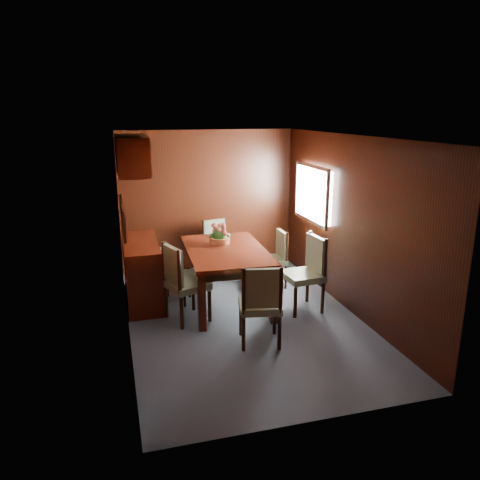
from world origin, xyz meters
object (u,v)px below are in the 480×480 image
object	(u,v)px
chair_head	(261,301)
flower_centerpiece	(220,233)
dining_table	(226,257)
chair_right_near	(308,269)
chair_left_near	(181,279)
sideboard	(142,271)

from	to	relation	value
chair_head	flower_centerpiece	size ratio (longest dim) A/B	3.23
dining_table	chair_right_near	xyz separation A→B (m)	(1.04, -0.50, -0.11)
chair_left_near	chair_head	size ratio (longest dim) A/B	1.04
sideboard	chair_head	bearing A→B (deg)	-54.97
chair_head	flower_centerpiece	bearing A→B (deg)	104.78
sideboard	dining_table	size ratio (longest dim) A/B	0.78
sideboard	flower_centerpiece	size ratio (longest dim) A/B	4.44
flower_centerpiece	chair_head	bearing A→B (deg)	-86.64
chair_head	chair_right_near	bearing A→B (deg)	52.96
chair_right_near	sideboard	bearing A→B (deg)	62.84
sideboard	flower_centerpiece	world-z (taller)	flower_centerpiece
chair_left_near	chair_right_near	distance (m)	1.75
chair_head	flower_centerpiece	world-z (taller)	flower_centerpiece
sideboard	dining_table	bearing A→B (deg)	-19.61
dining_table	chair_left_near	xyz separation A→B (m)	(-0.70, -0.43, -0.11)
chair_right_near	dining_table	bearing A→B (deg)	59.71
sideboard	chair_head	size ratio (longest dim) A/B	1.37
sideboard	chair_left_near	world-z (taller)	chair_left_near
chair_right_near	chair_head	xyz separation A→B (m)	(-0.96, -0.85, -0.03)
dining_table	flower_centerpiece	world-z (taller)	flower_centerpiece
dining_table	chair_right_near	distance (m)	1.16
sideboard	dining_table	distance (m)	1.25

